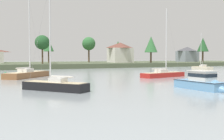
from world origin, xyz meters
TOP-DOWN VIEW (x-y plane):
  - far_shore_bank at (0.00, 97.94)m, footprint 251.10×56.10m
  - sailboat_black at (-8.56, 20.25)m, footprint 5.88×6.97m
  - cruiser_skyblue at (5.68, 13.86)m, footprint 2.21×6.70m
  - sailboat_cream at (41.07, 48.64)m, footprint 3.04×7.27m
  - sailboat_red at (13.17, 30.46)m, footprint 9.44×4.09m
  - sailboat_wood at (-8.43, 39.83)m, footprint 8.68×9.27m
  - mooring_buoy_green at (-10.81, 56.02)m, footprint 0.33×0.33m
  - mooring_buoy_white at (34.95, 57.35)m, footprint 0.35×0.35m
  - shore_tree_inland_c at (7.05, 92.07)m, footprint 3.93×3.93m
  - shore_tree_far_left at (25.25, 96.98)m, footprint 5.66×5.66m
  - shore_tree_far_right at (1.66, 76.94)m, footprint 4.60×4.60m
  - shore_tree_center_left at (67.70, 74.25)m, footprint 4.72×4.72m
  - shore_tree_center at (42.77, 76.34)m, footprint 5.02×5.02m
  - shore_tree_right_mid at (35.37, 89.56)m, footprint 4.26×4.26m
  - cottage_hillside at (35.17, 87.20)m, footprint 9.35×8.03m
  - cottage_near_water at (75.02, 91.44)m, footprint 9.43×7.70m

SIDE VIEW (x-z plane):
  - mooring_buoy_green at x=-10.81m, z-range -0.13..0.25m
  - mooring_buoy_white at x=34.95m, z-range -0.14..0.27m
  - sailboat_cream at x=41.07m, z-range -5.37..5.83m
  - sailboat_black at x=-8.56m, z-range -5.48..5.98m
  - sailboat_red at x=13.17m, z-range -6.03..6.57m
  - sailboat_wood at x=-8.43m, z-range -6.74..7.32m
  - cruiser_skyblue at x=5.68m, z-range -1.42..2.40m
  - far_shore_bank at x=0.00m, z-range 0.00..1.51m
  - cottage_near_water at x=75.02m, z-range 1.63..8.93m
  - cottage_hillside at x=35.17m, z-range 1.64..9.77m
  - shore_tree_right_mid at x=35.37m, z-range 3.25..12.11m
  - shore_tree_inland_c at x=7.05m, z-range 3.59..12.72m
  - shore_tree_far_right at x=1.66m, z-range 3.68..12.72m
  - shore_tree_center at x=42.77m, z-range 3.45..13.62m
  - shore_tree_center_left at x=67.70m, z-range 3.68..14.01m
  - shore_tree_far_left at x=25.25m, z-range 3.98..14.73m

